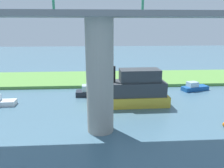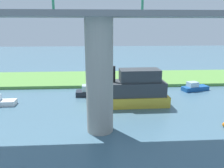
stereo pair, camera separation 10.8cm
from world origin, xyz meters
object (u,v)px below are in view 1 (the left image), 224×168
object	(u,v)px
houseboat_blue	(132,91)
skiff_small	(92,92)
mooring_post	(137,81)
bridge_pylon	(100,77)
person_on_bank	(87,77)
riverboat_paddlewheel	(194,87)

from	to	relation	value
houseboat_blue	skiff_small	xyz separation A→B (m)	(5.32, -4.25, -1.34)
skiff_small	mooring_post	bearing A→B (deg)	-149.33
skiff_small	bridge_pylon	bearing A→B (deg)	95.77
person_on_bank	riverboat_paddlewheel	distance (m)	18.27
person_on_bank	riverboat_paddlewheel	size ratio (longest dim) A/B	0.30
bridge_pylon	mooring_post	xyz separation A→B (m)	(-6.44, -15.93, -4.48)
bridge_pylon	skiff_small	size ratio (longest dim) A/B	2.20
mooring_post	riverboat_paddlewheel	bearing A→B (deg)	162.91
mooring_post	houseboat_blue	distance (m)	9.11
person_on_bank	mooring_post	world-z (taller)	person_on_bank
skiff_small	riverboat_paddlewheel	xyz separation A→B (m)	(-16.47, -1.78, -0.07)
person_on_bank	mooring_post	distance (m)	8.98
mooring_post	skiff_small	world-z (taller)	skiff_small
person_on_bank	bridge_pylon	bearing A→B (deg)	96.50
mooring_post	riverboat_paddlewheel	xyz separation A→B (m)	(-8.87, 2.73, -0.42)
mooring_post	riverboat_paddlewheel	distance (m)	9.29
bridge_pylon	skiff_small	world-z (taller)	bridge_pylon
bridge_pylon	mooring_post	bearing A→B (deg)	-112.02
bridge_pylon	riverboat_paddlewheel	size ratio (longest dim) A/B	2.35
person_on_bank	skiff_small	distance (m)	7.28
houseboat_blue	riverboat_paddlewheel	xyz separation A→B (m)	(-11.16, -6.03, -1.41)
houseboat_blue	riverboat_paddlewheel	size ratio (longest dim) A/B	2.22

